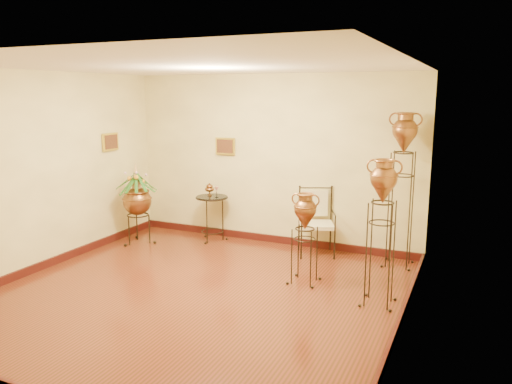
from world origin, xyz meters
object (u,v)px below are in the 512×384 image
at_px(amphora_mid, 381,232).
at_px(amphora_tall, 402,189).
at_px(planter_urn, 137,198).
at_px(side_table, 212,218).
at_px(armchair, 317,222).

bearing_deg(amphora_mid, amphora_tall, 90.00).
relative_size(amphora_tall, planter_urn, 1.61).
xyz_separation_m(amphora_mid, planter_urn, (-4.18, 0.87, -0.11)).
height_order(amphora_mid, side_table, amphora_mid).
bearing_deg(armchair, amphora_mid, -73.90).
height_order(amphora_tall, armchair, amphora_tall).
distance_m(planter_urn, side_table, 1.30).
distance_m(amphora_tall, amphora_mid, 1.53).
relative_size(amphora_tall, side_table, 2.31).
relative_size(amphora_mid, armchair, 1.71).
height_order(amphora_tall, planter_urn, amphora_tall).
bearing_deg(side_table, amphora_mid, -25.86).
xyz_separation_m(amphora_tall, planter_urn, (-4.18, -0.63, -0.37)).
relative_size(armchair, side_table, 1.06).
bearing_deg(side_table, armchair, -0.03).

